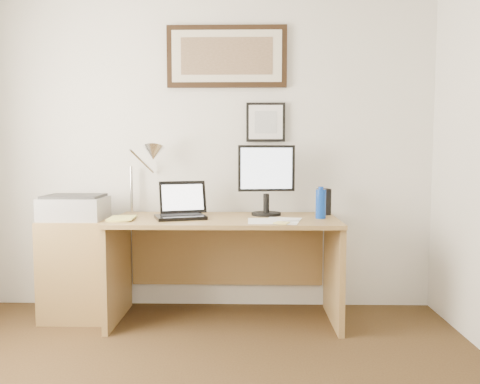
{
  "coord_description": "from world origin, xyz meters",
  "views": [
    {
      "loc": [
        0.32,
        -1.67,
        1.21
      ],
      "look_at": [
        0.26,
        1.43,
        0.95
      ],
      "focal_mm": 35.0,
      "sensor_mm": 36.0,
      "label": 1
    }
  ],
  "objects_px": {
    "side_cabinet": "(80,269)",
    "printer": "(74,207)",
    "water_bottle": "(321,204)",
    "desk": "(226,248)",
    "laptop": "(181,210)",
    "book": "(109,219)",
    "lcd_monitor": "(266,176)"
  },
  "relations": [
    {
      "from": "side_cabinet",
      "to": "printer",
      "type": "height_order",
      "value": "printer"
    },
    {
      "from": "water_bottle",
      "to": "desk",
      "type": "distance_m",
      "value": 0.77
    },
    {
      "from": "side_cabinet",
      "to": "laptop",
      "type": "height_order",
      "value": "laptop"
    },
    {
      "from": "book",
      "to": "lcd_monitor",
      "type": "height_order",
      "value": "lcd_monitor"
    },
    {
      "from": "desk",
      "to": "laptop",
      "type": "relative_size",
      "value": 4.0
    },
    {
      "from": "side_cabinet",
      "to": "desk",
      "type": "bearing_deg",
      "value": 1.89
    },
    {
      "from": "printer",
      "to": "desk",
      "type": "bearing_deg",
      "value": 1.7
    },
    {
      "from": "laptop",
      "to": "printer",
      "type": "bearing_deg",
      "value": 176.54
    },
    {
      "from": "desk",
      "to": "laptop",
      "type": "height_order",
      "value": "laptop"
    },
    {
      "from": "laptop",
      "to": "lcd_monitor",
      "type": "distance_m",
      "value": 0.67
    },
    {
      "from": "book",
      "to": "printer",
      "type": "relative_size",
      "value": 0.54
    },
    {
      "from": "water_bottle",
      "to": "desk",
      "type": "height_order",
      "value": "water_bottle"
    },
    {
      "from": "book",
      "to": "laptop",
      "type": "height_order",
      "value": "laptop"
    },
    {
      "from": "book",
      "to": "desk",
      "type": "distance_m",
      "value": 0.86
    },
    {
      "from": "desk",
      "to": "printer",
      "type": "xyz_separation_m",
      "value": [
        -1.1,
        -0.03,
        0.3
      ]
    },
    {
      "from": "side_cabinet",
      "to": "book",
      "type": "xyz_separation_m",
      "value": [
        0.27,
        -0.16,
        0.39
      ]
    },
    {
      "from": "laptop",
      "to": "lcd_monitor",
      "type": "height_order",
      "value": "lcd_monitor"
    },
    {
      "from": "laptop",
      "to": "lcd_monitor",
      "type": "bearing_deg",
      "value": 13.38
    },
    {
      "from": "side_cabinet",
      "to": "desk",
      "type": "relative_size",
      "value": 0.46
    },
    {
      "from": "book",
      "to": "lcd_monitor",
      "type": "distance_m",
      "value": 1.16
    },
    {
      "from": "lcd_monitor",
      "to": "desk",
      "type": "bearing_deg",
      "value": -167.71
    },
    {
      "from": "side_cabinet",
      "to": "printer",
      "type": "bearing_deg",
      "value": 174.76
    },
    {
      "from": "water_bottle",
      "to": "book",
      "type": "distance_m",
      "value": 1.48
    },
    {
      "from": "book",
      "to": "laptop",
      "type": "distance_m",
      "value": 0.5
    },
    {
      "from": "side_cabinet",
      "to": "lcd_monitor",
      "type": "relative_size",
      "value": 1.4
    },
    {
      "from": "printer",
      "to": "laptop",
      "type": "bearing_deg",
      "value": -3.46
    },
    {
      "from": "lcd_monitor",
      "to": "laptop",
      "type": "bearing_deg",
      "value": -166.62
    },
    {
      "from": "water_bottle",
      "to": "printer",
      "type": "distance_m",
      "value": 1.78
    },
    {
      "from": "side_cabinet",
      "to": "desk",
      "type": "distance_m",
      "value": 1.08
    },
    {
      "from": "printer",
      "to": "side_cabinet",
      "type": "bearing_deg",
      "value": -5.24
    },
    {
      "from": "book",
      "to": "printer",
      "type": "distance_m",
      "value": 0.35
    },
    {
      "from": "side_cabinet",
      "to": "printer",
      "type": "xyz_separation_m",
      "value": [
        -0.03,
        0.0,
        0.45
      ]
    }
  ]
}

